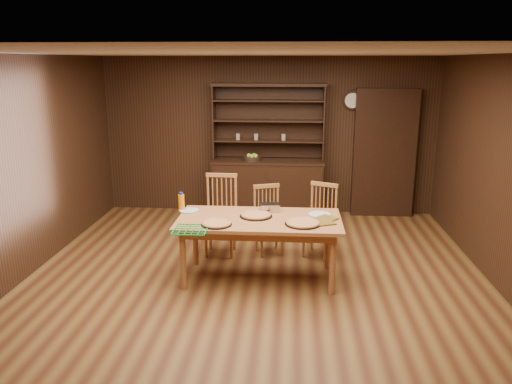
# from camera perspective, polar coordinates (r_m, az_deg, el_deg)

# --- Properties ---
(floor) EXTENTS (6.00, 6.00, 0.00)m
(floor) POSITION_cam_1_polar(r_m,az_deg,el_deg) (5.88, -0.09, -10.59)
(floor) COLOR brown
(floor) RESTS_ON ground
(room_shell) EXTENTS (6.00, 6.00, 6.00)m
(room_shell) POSITION_cam_1_polar(r_m,az_deg,el_deg) (5.40, -0.10, 4.72)
(room_shell) COLOR silver
(room_shell) RESTS_ON floor
(china_hutch) EXTENTS (1.84, 0.52, 2.17)m
(china_hutch) POSITION_cam_1_polar(r_m,az_deg,el_deg) (8.29, 1.35, 1.34)
(china_hutch) COLOR black
(china_hutch) RESTS_ON floor
(doorway) EXTENTS (1.00, 0.18, 2.10)m
(doorway) POSITION_cam_1_polar(r_m,az_deg,el_deg) (8.46, 14.42, 4.30)
(doorway) COLOR black
(doorway) RESTS_ON floor
(wall_clock) EXTENTS (0.30, 0.05, 0.30)m
(wall_clock) POSITION_cam_1_polar(r_m,az_deg,el_deg) (8.33, 10.95, 10.24)
(wall_clock) COLOR black
(wall_clock) RESTS_ON room_shell
(dining_table) EXTENTS (1.89, 0.95, 0.75)m
(dining_table) POSITION_cam_1_polar(r_m,az_deg,el_deg) (5.81, 0.37, -3.78)
(dining_table) COLOR #C57B44
(dining_table) RESTS_ON floor
(chair_left) EXTENTS (0.45, 0.43, 1.07)m
(chair_left) POSITION_cam_1_polar(r_m,az_deg,el_deg) (6.68, -4.02, -2.25)
(chair_left) COLOR #B97A3F
(chair_left) RESTS_ON floor
(chair_center) EXTENTS (0.47, 0.46, 0.92)m
(chair_center) POSITION_cam_1_polar(r_m,az_deg,el_deg) (6.70, 1.38, -2.91)
(chair_center) COLOR #B97A3F
(chair_center) RESTS_ON floor
(chair_right) EXTENTS (0.52, 0.51, 0.97)m
(chair_right) POSITION_cam_1_polar(r_m,az_deg,el_deg) (6.66, 7.43, -2.92)
(chair_right) COLOR #B97A3F
(chair_right) RESTS_ON floor
(pizza_left) EXTENTS (0.34, 0.34, 0.04)m
(pizza_left) POSITION_cam_1_polar(r_m,az_deg,el_deg) (5.57, -4.54, -3.62)
(pizza_left) COLOR black
(pizza_left) RESTS_ON dining_table
(pizza_right) EXTENTS (0.40, 0.40, 0.04)m
(pizza_right) POSITION_cam_1_polar(r_m,az_deg,el_deg) (5.60, 5.37, -3.54)
(pizza_right) COLOR black
(pizza_right) RESTS_ON dining_table
(pizza_center) EXTENTS (0.38, 0.38, 0.04)m
(pizza_center) POSITION_cam_1_polar(r_m,az_deg,el_deg) (5.85, -0.00, -2.66)
(pizza_center) COLOR black
(pizza_center) RESTS_ON dining_table
(cooling_rack) EXTENTS (0.42, 0.42, 0.02)m
(cooling_rack) POSITION_cam_1_polar(r_m,az_deg,el_deg) (5.44, -7.49, -4.26)
(cooling_rack) COLOR #0C9D3B
(cooling_rack) RESTS_ON dining_table
(plate_left) EXTENTS (0.25, 0.25, 0.02)m
(plate_left) POSITION_cam_1_polar(r_m,az_deg,el_deg) (6.11, -7.65, -2.10)
(plate_left) COLOR silver
(plate_left) RESTS_ON dining_table
(plate_right) EXTENTS (0.28, 0.28, 0.02)m
(plate_right) POSITION_cam_1_polar(r_m,az_deg,el_deg) (5.95, 7.27, -2.56)
(plate_right) COLOR silver
(plate_right) RESTS_ON dining_table
(foil_dish) EXTENTS (0.25, 0.20, 0.09)m
(foil_dish) POSITION_cam_1_polar(r_m,az_deg,el_deg) (6.06, 1.57, -1.77)
(foil_dish) COLOR silver
(foil_dish) RESTS_ON dining_table
(juice_bottle) EXTENTS (0.08, 0.08, 0.23)m
(juice_bottle) POSITION_cam_1_polar(r_m,az_deg,el_deg) (6.14, -8.52, -1.14)
(juice_bottle) COLOR orange
(juice_bottle) RESTS_ON dining_table
(pot_holder_a) EXTENTS (0.28, 0.28, 0.02)m
(pot_holder_a) POSITION_cam_1_polar(r_m,az_deg,el_deg) (5.67, 7.75, -3.45)
(pot_holder_a) COLOR #A21312
(pot_holder_a) RESTS_ON dining_table
(pot_holder_b) EXTENTS (0.30, 0.30, 0.02)m
(pot_holder_b) POSITION_cam_1_polar(r_m,az_deg,el_deg) (5.81, 8.04, -3.02)
(pot_holder_b) COLOR #A21312
(pot_holder_b) RESTS_ON dining_table
(fruit_bowl) EXTENTS (0.29, 0.29, 0.12)m
(fruit_bowl) POSITION_cam_1_polar(r_m,az_deg,el_deg) (8.16, -0.45, 3.91)
(fruit_bowl) COLOR black
(fruit_bowl) RESTS_ON china_hutch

